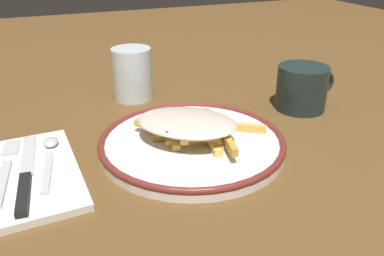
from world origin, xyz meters
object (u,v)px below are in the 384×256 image
fries_heap (189,126)px  spoon (50,153)px  fork (5,170)px  plate (192,142)px  coffee_mug (302,88)px  napkin (28,175)px  water_glass (132,74)px  knife (26,177)px

fries_heap → spoon: fries_heap is taller
fork → plate: bearing=-4.1°
spoon → coffee_mug: 0.46m
fries_heap → napkin: fries_heap is taller
plate → fries_heap: fries_heap is taller
fries_heap → napkin: (-0.24, 0.00, -0.03)m
fork → water_glass: size_ratio=1.71×
spoon → fries_heap: bearing=-10.7°
knife → coffee_mug: (0.50, 0.08, 0.03)m
napkin → fork: 0.03m
fries_heap → plate: bearing=-42.0°
coffee_mug → knife: bearing=-170.7°
fries_heap → spoon: bearing=169.3°
napkin → water_glass: bearing=48.2°
napkin → coffee_mug: 0.50m
water_glass → plate: bearing=-83.1°
fork → coffee_mug: (0.52, 0.05, 0.03)m
fork → fries_heap: bearing=-3.5°
knife → coffee_mug: 0.50m
fries_heap → knife: (-0.24, -0.01, -0.03)m
plate → fork: size_ratio=1.63×
knife → napkin: bearing=85.4°
fries_heap → knife: size_ratio=1.07×
fries_heap → water_glass: bearing=96.2°
plate → fries_heap: (-0.00, 0.00, 0.03)m
water_glass → napkin: bearing=-131.8°
napkin → coffee_mug: size_ratio=1.85×
coffee_mug → plate: bearing=-164.6°
spoon → napkin: bearing=-133.4°
spoon → water_glass: size_ratio=1.48×
coffee_mug → fries_heap: bearing=-165.4°
napkin → fork: size_ratio=1.27×
water_glass → spoon: bearing=-131.5°
napkin → plate: bearing=-1.6°
fork → coffee_mug: coffee_mug is taller
spoon → coffee_mug: coffee_mug is taller
fries_heap → water_glass: (-0.03, 0.24, 0.01)m
plate → knife: 0.24m
knife → coffee_mug: size_ratio=1.73×
plate → coffee_mug: size_ratio=2.38×
fries_heap → coffee_mug: (0.26, 0.07, 0.00)m
fries_heap → napkin: bearing=179.0°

